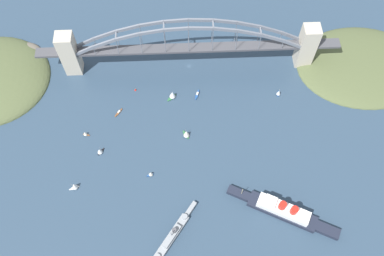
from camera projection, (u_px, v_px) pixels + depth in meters
ground_plane at (189, 66)px, 437.62m from camera, size 1400.00×1400.00×0.00m
harbor_arch_bridge at (189, 48)px, 413.02m from camera, size 298.73×15.16×63.41m
headland_west_shore at (363, 65)px, 437.90m from camera, size 136.64×106.14×16.36m
ocean_liner at (283, 211)px, 356.79m from camera, size 92.63×51.80×19.59m
naval_cruiser at (172, 236)px, 348.87m from camera, size 44.37×60.06×17.52m
seaplane_taxiing_near_bridge at (175, 49)px, 445.95m from camera, size 11.37×7.44×4.86m
small_boat_0 at (100, 151)px, 386.07m from camera, size 6.60×7.86×7.99m
small_boat_1 at (119, 112)px, 409.52m from camera, size 7.29×9.44×1.83m
small_boat_2 at (279, 93)px, 416.97m from camera, size 4.58×7.05×8.11m
small_boat_3 at (186, 133)px, 393.62m from camera, size 7.47×9.51×10.36m
small_boat_4 at (197, 94)px, 419.38m from camera, size 4.97×11.25×2.17m
small_boat_5 at (172, 94)px, 414.48m from camera, size 9.61×9.34×10.66m
small_boat_6 at (85, 133)px, 395.73m from camera, size 6.50×4.35×6.12m
small_boat_7 at (74, 186)px, 368.63m from camera, size 8.73×6.32×10.01m
small_boat_8 at (151, 174)px, 375.91m from camera, size 6.53×4.69×6.41m
channel_marker_buoy at (135, 89)px, 421.88m from camera, size 2.20×2.20×2.75m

